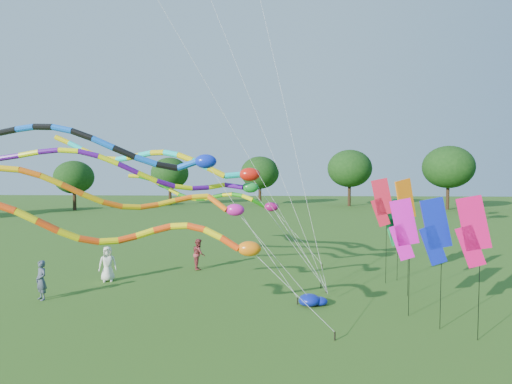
{
  "coord_description": "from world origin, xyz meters",
  "views": [
    {
      "loc": [
        0.31,
        -14.82,
        5.81
      ],
      "look_at": [
        -0.71,
        4.38,
        4.8
      ],
      "focal_mm": 30.0,
      "sensor_mm": 36.0,
      "label": 1
    }
  ],
  "objects_px": {
    "tube_kite_orange": "(143,197)",
    "tube_kite_red": "(159,235)",
    "person_b": "(41,280)",
    "person_a": "(108,264)",
    "blue_nylon_heap": "(321,298)",
    "person_c": "(199,254)"
  },
  "relations": [
    {
      "from": "tube_kite_orange",
      "to": "tube_kite_red",
      "type": "bearing_deg",
      "value": -78.83
    },
    {
      "from": "person_b",
      "to": "person_a",
      "type": "bearing_deg",
      "value": 97.93
    },
    {
      "from": "person_a",
      "to": "tube_kite_red",
      "type": "bearing_deg",
      "value": -79.64
    },
    {
      "from": "blue_nylon_heap",
      "to": "person_a",
      "type": "xyz_separation_m",
      "value": [
        -10.75,
        3.13,
        0.68
      ]
    },
    {
      "from": "blue_nylon_heap",
      "to": "person_a",
      "type": "height_order",
      "value": "person_a"
    },
    {
      "from": "person_a",
      "to": "person_c",
      "type": "height_order",
      "value": "person_a"
    },
    {
      "from": "person_a",
      "to": "person_c",
      "type": "bearing_deg",
      "value": 13.19
    },
    {
      "from": "blue_nylon_heap",
      "to": "tube_kite_orange",
      "type": "bearing_deg",
      "value": -161.89
    },
    {
      "from": "blue_nylon_heap",
      "to": "tube_kite_red",
      "type": "bearing_deg",
      "value": -139.81
    },
    {
      "from": "tube_kite_red",
      "to": "person_c",
      "type": "distance_m",
      "value": 11.31
    },
    {
      "from": "blue_nylon_heap",
      "to": "person_b",
      "type": "distance_m",
      "value": 12.44
    },
    {
      "from": "tube_kite_red",
      "to": "person_a",
      "type": "distance_m",
      "value": 9.82
    },
    {
      "from": "tube_kite_red",
      "to": "person_c",
      "type": "relative_size",
      "value": 6.06
    },
    {
      "from": "tube_kite_orange",
      "to": "person_b",
      "type": "xyz_separation_m",
      "value": [
        -5.35,
        2.16,
        -3.87
      ]
    },
    {
      "from": "blue_nylon_heap",
      "to": "person_c",
      "type": "relative_size",
      "value": 0.88
    },
    {
      "from": "person_a",
      "to": "person_b",
      "type": "height_order",
      "value": "person_a"
    },
    {
      "from": "tube_kite_orange",
      "to": "person_c",
      "type": "distance_m",
      "value": 9.25
    },
    {
      "from": "tube_kite_red",
      "to": "blue_nylon_heap",
      "type": "relative_size",
      "value": 6.91
    },
    {
      "from": "person_a",
      "to": "tube_kite_orange",
      "type": "bearing_deg",
      "value": -77.63
    },
    {
      "from": "tube_kite_red",
      "to": "person_c",
      "type": "height_order",
      "value": "tube_kite_red"
    },
    {
      "from": "blue_nylon_heap",
      "to": "person_b",
      "type": "xyz_separation_m",
      "value": [
        -12.42,
        -0.15,
        0.65
      ]
    },
    {
      "from": "tube_kite_red",
      "to": "tube_kite_orange",
      "type": "distance_m",
      "value": 3.06
    }
  ]
}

